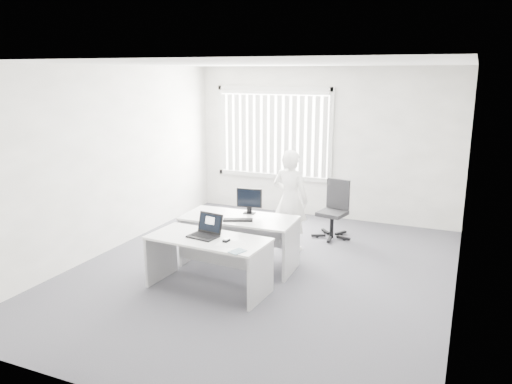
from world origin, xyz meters
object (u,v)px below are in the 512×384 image
at_px(desk_near, 208,252).
at_px(office_chair, 333,220).
at_px(desk_far, 239,231).
at_px(person, 290,200).
at_px(monitor, 249,201).
at_px(laptop, 203,227).

height_order(desk_near, office_chair, office_chair).
height_order(desk_near, desk_far, desk_far).
bearing_deg(person, monitor, 68.81).
height_order(desk_far, office_chair, office_chair).
relative_size(desk_near, laptop, 4.32).
bearing_deg(person, desk_near, 81.75).
bearing_deg(monitor, laptop, -105.88).
relative_size(office_chair, monitor, 2.62).
bearing_deg(person, laptop, 79.99).
height_order(person, monitor, person).
relative_size(person, laptop, 4.38).
height_order(desk_near, person, person).
distance_m(person, laptop, 1.90).
relative_size(desk_near, office_chair, 1.61).
relative_size(desk_near, desk_far, 0.96).
bearing_deg(laptop, person, 83.30).
height_order(desk_near, monitor, monitor).
height_order(desk_far, person, person).
distance_m(laptop, monitor, 1.12).
bearing_deg(desk_far, desk_near, -93.37).
relative_size(desk_near, monitor, 4.21).
bearing_deg(desk_far, monitor, 73.38).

